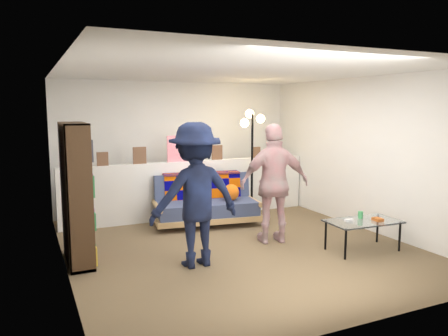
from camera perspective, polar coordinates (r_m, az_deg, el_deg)
name	(u,v)px	position (r m, az deg, el deg)	size (l,w,h in m)	color
ground	(236,245)	(6.23, 1.57, -10.08)	(5.00, 5.00, 0.00)	brown
room_shell	(222,125)	(6.36, -0.27, 5.64)	(4.60, 5.05, 2.45)	silver
half_wall_ledge	(191,189)	(7.71, -4.37, -2.77)	(4.45, 0.15, 1.00)	silver
ledge_decor	(178,152)	(7.52, -5.98, 2.15)	(2.97, 0.02, 0.45)	brown
futon_sofa	(207,204)	(7.26, -2.28, -4.67)	(1.81, 1.05, 0.74)	tan
bookshelf	(76,198)	(5.67, -18.73, -3.79)	(0.29, 0.87, 1.74)	#331F11
coffee_table	(363,223)	(6.21, 17.74, -6.81)	(1.01, 0.59, 0.51)	black
floor_lamp	(252,141)	(7.74, 3.64, 3.56)	(0.43, 0.34, 1.89)	black
person_left	(195,195)	(5.28, -3.79, -3.53)	(1.13, 0.65, 1.75)	black
person_right	(275,184)	(6.23, 6.61, -2.05)	(1.00, 0.42, 1.70)	pink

